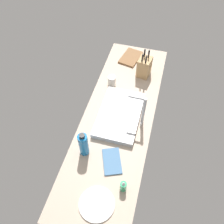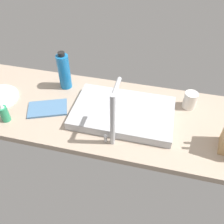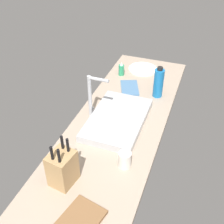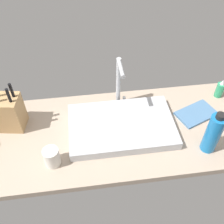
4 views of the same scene
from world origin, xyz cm
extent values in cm
cube|color=tan|center=(0.00, 0.00, 1.75)|extent=(189.77, 57.98, 3.50)
cube|color=#B7BABF|center=(-0.20, 0.84, 5.87)|extent=(52.93, 33.48, 4.73)
cylinder|color=#B7BABF|center=(1.12, 20.16, 18.44)|extent=(2.40, 2.40, 29.89)
cylinder|color=#B7BABF|center=(1.12, 13.69, 32.39)|extent=(2.00, 12.95, 2.00)
cylinder|color=#B7BABF|center=(4.62, 20.16, 5.50)|extent=(1.60, 1.60, 4.00)
cylinder|color=#2D9966|center=(59.37, 18.20, 7.88)|extent=(4.52, 4.52, 8.76)
cone|color=silver|center=(59.37, 18.20, 13.66)|extent=(2.49, 2.49, 2.80)
cylinder|color=#1970B7|center=(39.15, -16.41, 14.17)|extent=(7.07, 7.07, 21.33)
cylinder|color=black|center=(39.15, -16.41, 25.93)|extent=(3.89, 3.89, 2.20)
cube|color=teal|center=(41.69, 5.55, 4.10)|extent=(24.34, 19.72, 1.20)
cylinder|color=silver|center=(-34.28, -15.05, 8.22)|extent=(7.24, 7.24, 9.44)
camera|label=1|loc=(118.16, 26.19, 166.89)|focal=38.74mm
camera|label=2|loc=(-15.78, 91.64, 94.78)|focal=38.46mm
camera|label=3|loc=(-138.33, -45.63, 121.76)|focal=46.32mm
camera|label=4|loc=(-16.53, -85.07, 107.72)|focal=42.34mm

